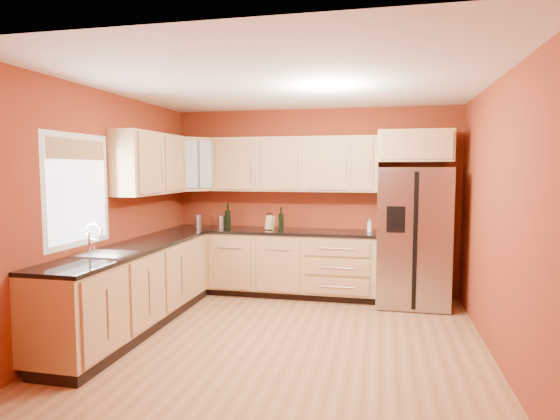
{
  "coord_description": "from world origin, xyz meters",
  "views": [
    {
      "loc": [
        0.95,
        -4.58,
        1.76
      ],
      "look_at": [
        -0.24,
        0.9,
        1.27
      ],
      "focal_mm": 30.0,
      "sensor_mm": 36.0,
      "label": 1
    }
  ],
  "objects_px": {
    "knife_block": "(270,223)",
    "soap_dispenser": "(369,226)",
    "wine_bottle_a": "(281,219)",
    "refrigerator": "(412,237)",
    "canister_left": "(199,221)"
  },
  "relations": [
    {
      "from": "knife_block",
      "to": "soap_dispenser",
      "type": "bearing_deg",
      "value": 22.01
    },
    {
      "from": "wine_bottle_a",
      "to": "soap_dispenser",
      "type": "relative_size",
      "value": 1.86
    },
    {
      "from": "refrigerator",
      "to": "knife_block",
      "type": "xyz_separation_m",
      "value": [
        -1.91,
        0.07,
        0.13
      ]
    },
    {
      "from": "refrigerator",
      "to": "wine_bottle_a",
      "type": "bearing_deg",
      "value": 178.36
    },
    {
      "from": "refrigerator",
      "to": "knife_block",
      "type": "height_order",
      "value": "refrigerator"
    },
    {
      "from": "wine_bottle_a",
      "to": "canister_left",
      "type": "bearing_deg",
      "value": 178.35
    },
    {
      "from": "refrigerator",
      "to": "knife_block",
      "type": "relative_size",
      "value": 9.11
    },
    {
      "from": "knife_block",
      "to": "soap_dispenser",
      "type": "height_order",
      "value": "knife_block"
    },
    {
      "from": "canister_left",
      "to": "wine_bottle_a",
      "type": "height_order",
      "value": "wine_bottle_a"
    },
    {
      "from": "knife_block",
      "to": "soap_dispenser",
      "type": "xyz_separation_m",
      "value": [
        1.36,
        0.05,
        -0.01
      ]
    },
    {
      "from": "refrigerator",
      "to": "canister_left",
      "type": "relative_size",
      "value": 9.43
    },
    {
      "from": "canister_left",
      "to": "refrigerator",
      "type": "bearing_deg",
      "value": -1.64
    },
    {
      "from": "knife_block",
      "to": "refrigerator",
      "type": "bearing_deg",
      "value": 17.87
    },
    {
      "from": "canister_left",
      "to": "soap_dispenser",
      "type": "height_order",
      "value": "canister_left"
    },
    {
      "from": "canister_left",
      "to": "knife_block",
      "type": "distance_m",
      "value": 1.07
    }
  ]
}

